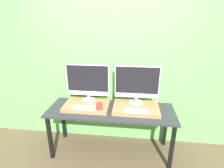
{
  "coord_description": "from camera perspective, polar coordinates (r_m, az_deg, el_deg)",
  "views": [
    {
      "loc": [
        0.3,
        -1.98,
        2.03
      ],
      "look_at": [
        0.0,
        0.48,
        1.11
      ],
      "focal_mm": 28.0,
      "sensor_mm": 36.0,
      "label": 1
    }
  ],
  "objects": [
    {
      "name": "keyboard_left",
      "position": [
        2.58,
        -9.05,
        -7.64
      ],
      "size": [
        0.33,
        0.13,
        0.01
      ],
      "color": "silver",
      "rests_on": "wooden_riser_left"
    },
    {
      "name": "wall_back",
      "position": [
        2.81,
        0.58,
        5.29
      ],
      "size": [
        8.0,
        0.04,
        2.6
      ],
      "color": "#66B75B",
      "rests_on": "ground_plane"
    },
    {
      "name": "ground_plane",
      "position": [
        2.85,
        -1.27,
        -25.02
      ],
      "size": [
        12.0,
        12.0,
        0.0
      ],
      "primitive_type": "plane",
      "color": "brown"
    },
    {
      "name": "mug",
      "position": [
        2.52,
        -4.1,
        -7.21
      ],
      "size": [
        0.09,
        0.09,
        0.09
      ],
      "color": "#9E332D",
      "rests_on": "wooden_riser_left"
    },
    {
      "name": "wooden_riser_right",
      "position": [
        2.65,
        7.79,
        -7.7
      ],
      "size": [
        0.68,
        0.46,
        0.06
      ],
      "color": "#99754C",
      "rests_on": "workbench"
    },
    {
      "name": "monitor_left",
      "position": [
        2.7,
        -7.89,
        0.78
      ],
      "size": [
        0.66,
        0.21,
        0.58
      ],
      "color": "silver",
      "rests_on": "wooden_riser_left"
    },
    {
      "name": "keyboard_right",
      "position": [
        2.5,
        7.86,
        -8.62
      ],
      "size": [
        0.33,
        0.13,
        0.01
      ],
      "color": "silver",
      "rests_on": "wooden_riser_right"
    },
    {
      "name": "monitor_right",
      "position": [
        2.62,
        8.13,
        0.12
      ],
      "size": [
        0.66,
        0.21,
        0.58
      ],
      "color": "silver",
      "rests_on": "wooden_riser_right"
    },
    {
      "name": "workbench",
      "position": [
        2.68,
        -0.4,
        -9.78
      ],
      "size": [
        1.89,
        0.64,
        0.76
      ],
      "color": "#2D2D33",
      "rests_on": "ground_plane"
    },
    {
      "name": "wooden_riser_left",
      "position": [
        2.73,
        -8.13,
        -6.81
      ],
      "size": [
        0.68,
        0.46,
        0.06
      ],
      "color": "#99754C",
      "rests_on": "workbench"
    }
  ]
}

